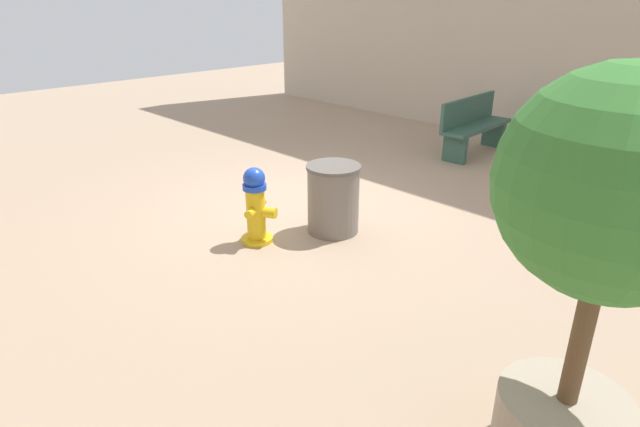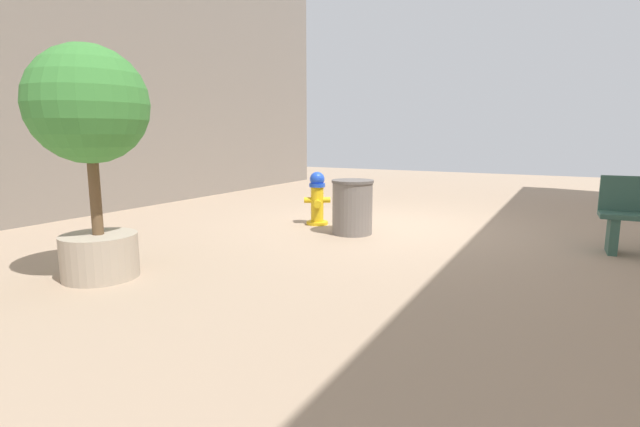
% 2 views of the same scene
% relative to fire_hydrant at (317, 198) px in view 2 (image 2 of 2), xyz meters
% --- Properties ---
extents(ground_plane, '(23.40, 23.40, 0.00)m').
position_rel_fire_hydrant_xyz_m(ground_plane, '(-1.08, -0.40, -0.43)').
color(ground_plane, tan).
extents(fire_hydrant, '(0.42, 0.41, 0.86)m').
position_rel_fire_hydrant_xyz_m(fire_hydrant, '(0.00, 0.00, 0.00)').
color(fire_hydrant, gold).
rests_on(fire_hydrant, ground_plane).
extents(planter_tree, '(1.16, 1.16, 2.32)m').
position_rel_fire_hydrant_xyz_m(planter_tree, '(0.58, 3.60, 1.09)').
color(planter_tree, tan).
rests_on(planter_tree, ground_plane).
extents(trash_bin, '(0.62, 0.62, 0.80)m').
position_rel_fire_hydrant_xyz_m(trash_bin, '(-0.81, 0.39, -0.03)').
color(trash_bin, slate).
rests_on(trash_bin, ground_plane).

